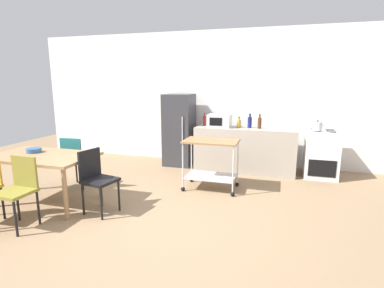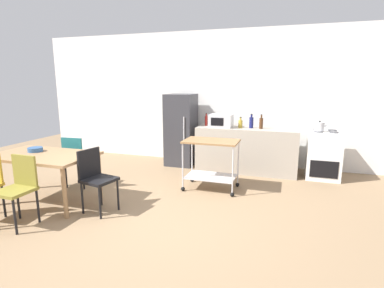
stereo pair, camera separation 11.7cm
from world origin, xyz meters
TOP-DOWN VIEW (x-y plane):
  - ground_plane at (0.00, 0.00)m, footprint 12.00×12.00m
  - back_wall at (0.00, 3.20)m, footprint 8.40×0.12m
  - kitchen_counter at (0.90, 2.60)m, footprint 2.00×0.64m
  - dining_table at (-1.77, 0.03)m, footprint 1.50×0.90m
  - chair_olive at (-1.51, -0.67)m, footprint 0.41×0.41m
  - chair_teal at (-1.75, 0.76)m, footprint 0.42×0.42m
  - chair_black at (-0.82, -0.02)m, footprint 0.47×0.47m
  - stove_oven at (2.35, 2.62)m, footprint 0.60×0.61m
  - refrigerator at (-0.55, 2.70)m, footprint 0.60×0.63m
  - kitchen_cart at (0.48, 1.36)m, footprint 0.91×0.57m
  - bottle_hot_sauce at (0.03, 2.67)m, footprint 0.06×0.06m
  - microwave at (0.37, 2.55)m, footprint 0.46×0.35m
  - bottle_sparkling_water at (0.77, 2.57)m, footprint 0.08×0.08m
  - bottle_soda at (0.98, 2.61)m, footprint 0.08×0.08m
  - bottle_olive_oil at (1.17, 2.58)m, footprint 0.07×0.07m
  - fruit_bowl at (-2.00, 0.13)m, footprint 0.22×0.22m
  - kettle at (2.23, 2.52)m, footprint 0.24×0.17m

SIDE VIEW (x-z plane):
  - ground_plane at x=0.00m, z-range 0.00..0.00m
  - kitchen_counter at x=0.90m, z-range 0.00..0.90m
  - stove_oven at x=2.35m, z-range -0.01..0.91m
  - chair_olive at x=-1.51m, z-range 0.07..0.96m
  - chair_teal at x=-1.75m, z-range 0.07..0.96m
  - chair_black at x=-0.82m, z-range 0.07..0.96m
  - kitchen_cart at x=0.48m, z-range 0.15..1.00m
  - dining_table at x=-1.77m, z-range 0.30..1.05m
  - refrigerator at x=-0.55m, z-range 0.00..1.55m
  - fruit_bowl at x=-2.00m, z-range 0.75..0.81m
  - bottle_sparkling_water at x=0.77m, z-range 0.88..1.09m
  - kettle at x=2.23m, z-range 0.91..1.10m
  - bottle_hot_sauce at x=0.03m, z-range 0.88..1.14m
  - bottle_olive_oil at x=1.17m, z-range 0.87..1.16m
  - bottle_soda at x=0.98m, z-range 0.87..1.16m
  - microwave at x=0.37m, z-range 0.90..1.16m
  - back_wall at x=0.00m, z-range 0.00..2.90m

